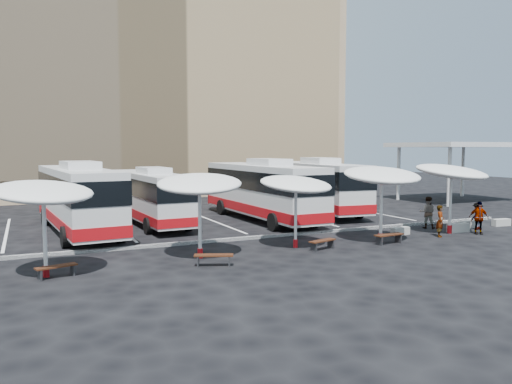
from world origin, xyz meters
name	(u,v)px	position (x,y,z in m)	size (l,w,h in m)	color
ground	(263,240)	(0.00, 0.00, 0.00)	(120.00, 120.00, 0.00)	black
sandstone_building	(134,74)	(0.00, 31.87, 12.63)	(42.00, 18.25, 29.60)	tan
service_canopy	(458,146)	(24.00, 10.00, 4.87)	(10.00, 8.00, 5.20)	silver
curb_divider	(259,237)	(0.00, 0.50, 0.07)	(34.00, 0.25, 0.15)	black
bay_lines	(210,220)	(0.00, 8.00, 0.01)	(24.15, 12.00, 0.01)	white
bus_0	(77,196)	(-8.36, 6.37, 2.05)	(3.66, 12.79, 4.00)	silver
bus_1	(150,195)	(-3.97, 7.98, 1.82)	(3.01, 11.30, 3.56)	silver
bus_2	(261,189)	(2.99, 6.45, 2.07)	(3.15, 12.79, 4.04)	silver
bus_3	(313,184)	(8.29, 8.67, 2.06)	(3.91, 12.90, 4.03)	silver
sunshade_0	(43,192)	(-10.38, -3.31, 3.11)	(4.61, 4.64, 3.66)	silver
sunshade_1	(199,184)	(-4.26, -2.65, 3.19)	(4.61, 4.63, 3.75)	silver
sunshade_2	(296,184)	(0.56, -2.39, 3.00)	(3.99, 4.02, 3.53)	silver
sunshade_3	(382,176)	(5.11, -2.98, 3.34)	(4.32, 4.36, 3.93)	silver
sunshade_4	(451,172)	(10.26, -2.50, 3.39)	(4.88, 4.91, 3.99)	silver
wood_bench_0	(56,268)	(-10.04, -3.56, 0.34)	(1.50, 0.76, 0.45)	black
wood_bench_1	(214,257)	(-4.25, -4.31, 0.37)	(1.59, 0.99, 0.48)	black
wood_bench_2	(323,242)	(1.45, -3.36, 0.35)	(1.53, 0.80, 0.45)	black
wood_bench_3	(389,236)	(5.17, -3.55, 0.38)	(1.64, 0.58, 0.49)	black
conc_bench_0	(400,231)	(7.43, -1.77, 0.21)	(1.12, 0.37, 0.42)	#9A9A94
conc_bench_1	(458,228)	(10.99, -2.44, 0.25)	(1.31, 0.44, 0.49)	#9A9A94
conc_bench_2	(467,225)	(12.53, -1.67, 0.22)	(1.17, 0.39, 0.44)	#9A9A94
conc_bench_3	(501,222)	(15.14, -1.87, 0.21)	(1.14, 0.38, 0.43)	#9A9A94
passenger_0	(440,221)	(8.92, -3.15, 0.85)	(0.62, 0.41, 1.70)	black
passenger_1	(428,212)	(10.42, -0.68, 0.94)	(0.91, 0.71, 1.88)	black
passenger_2	(479,218)	(11.45, -3.38, 0.90)	(1.06, 0.44, 1.80)	black
passenger_3	(477,216)	(12.69, -2.23, 0.79)	(1.02, 0.59, 1.58)	black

